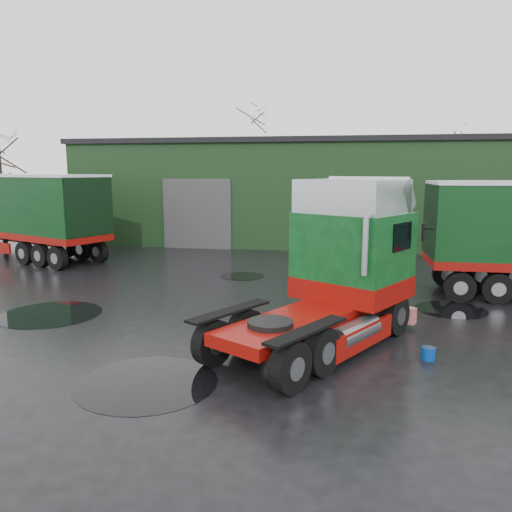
{
  "coord_description": "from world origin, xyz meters",
  "views": [
    {
      "loc": [
        2.45,
        -13.59,
        4.45
      ],
      "look_at": [
        -0.42,
        2.19,
        1.7
      ],
      "focal_mm": 35.0,
      "sensor_mm": 36.0,
      "label": 1
    }
  ],
  "objects_px": {
    "warehouse": "(340,191)",
    "wash_bucket": "(428,353)",
    "tree_back_a": "(250,167)",
    "trailer_left": "(5,215)",
    "tree_left": "(0,174)",
    "tree_back_b": "(441,179)",
    "hero_tractor": "(313,266)"
  },
  "relations": [
    {
      "from": "warehouse",
      "to": "wash_bucket",
      "type": "distance_m",
      "value": 22.07
    },
    {
      "from": "warehouse",
      "to": "tree_back_a",
      "type": "relative_size",
      "value": 3.41
    },
    {
      "from": "wash_bucket",
      "to": "trailer_left",
      "type": "bearing_deg",
      "value": 149.37
    },
    {
      "from": "wash_bucket",
      "to": "tree_back_a",
      "type": "relative_size",
      "value": 0.03
    },
    {
      "from": "tree_left",
      "to": "tree_back_b",
      "type": "bearing_deg",
      "value": 33.69
    },
    {
      "from": "hero_tractor",
      "to": "tree_left",
      "type": "height_order",
      "value": "tree_left"
    },
    {
      "from": "wash_bucket",
      "to": "tree_back_b",
      "type": "bearing_deg",
      "value": 80.11
    },
    {
      "from": "wash_bucket",
      "to": "tree_back_a",
      "type": "distance_m",
      "value": 33.73
    },
    {
      "from": "hero_tractor",
      "to": "tree_left",
      "type": "relative_size",
      "value": 0.81
    },
    {
      "from": "hero_tractor",
      "to": "tree_left",
      "type": "distance_m",
      "value": 23.12
    },
    {
      "from": "trailer_left",
      "to": "tree_back_a",
      "type": "xyz_separation_m",
      "value": [
        9.34,
        20.0,
        2.59
      ]
    },
    {
      "from": "hero_tractor",
      "to": "tree_left",
      "type": "xyz_separation_m",
      "value": [
        -18.68,
        13.46,
        2.11
      ]
    },
    {
      "from": "wash_bucket",
      "to": "tree_left",
      "type": "bearing_deg",
      "value": 147.4
    },
    {
      "from": "hero_tractor",
      "to": "wash_bucket",
      "type": "xyz_separation_m",
      "value": [
        2.79,
        -0.26,
        -1.98
      ]
    },
    {
      "from": "tree_left",
      "to": "tree_back_a",
      "type": "height_order",
      "value": "tree_back_a"
    },
    {
      "from": "tree_back_b",
      "to": "tree_left",
      "type": "bearing_deg",
      "value": -146.31
    },
    {
      "from": "warehouse",
      "to": "wash_bucket",
      "type": "bearing_deg",
      "value": -83.52
    },
    {
      "from": "trailer_left",
      "to": "wash_bucket",
      "type": "xyz_separation_m",
      "value": [
        19.81,
        -11.73,
        -2.01
      ]
    },
    {
      "from": "wash_bucket",
      "to": "warehouse",
      "type": "bearing_deg",
      "value": 96.48
    },
    {
      "from": "hero_tractor",
      "to": "trailer_left",
      "type": "relative_size",
      "value": 0.49
    },
    {
      "from": "warehouse",
      "to": "tree_back_a",
      "type": "distance_m",
      "value": 12.9
    },
    {
      "from": "warehouse",
      "to": "wash_bucket",
      "type": "relative_size",
      "value": 99.54
    },
    {
      "from": "trailer_left",
      "to": "tree_back_b",
      "type": "distance_m",
      "value": 32.32
    },
    {
      "from": "wash_bucket",
      "to": "tree_back_a",
      "type": "height_order",
      "value": "tree_back_a"
    },
    {
      "from": "hero_tractor",
      "to": "tree_back_a",
      "type": "xyz_separation_m",
      "value": [
        -7.68,
        31.46,
        2.61
      ]
    },
    {
      "from": "trailer_left",
      "to": "tree_left",
      "type": "height_order",
      "value": "tree_left"
    },
    {
      "from": "hero_tractor",
      "to": "tree_back_a",
      "type": "bearing_deg",
      "value": 134.11
    },
    {
      "from": "warehouse",
      "to": "tree_left",
      "type": "xyz_separation_m",
      "value": [
        -19.0,
        -8.0,
        1.09
      ]
    },
    {
      "from": "wash_bucket",
      "to": "tree_left",
      "type": "distance_m",
      "value": 25.81
    },
    {
      "from": "tree_left",
      "to": "tree_back_b",
      "type": "height_order",
      "value": "tree_left"
    },
    {
      "from": "wash_bucket",
      "to": "tree_back_b",
      "type": "distance_m",
      "value": 32.41
    },
    {
      "from": "warehouse",
      "to": "tree_left",
      "type": "relative_size",
      "value": 3.81
    }
  ]
}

